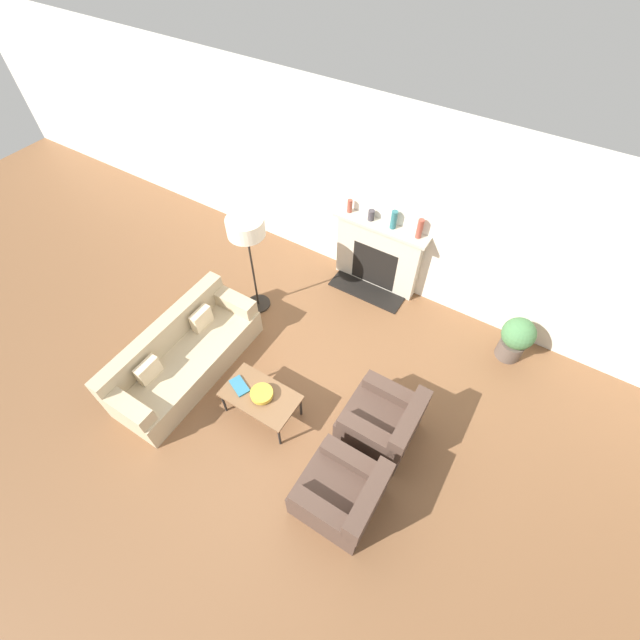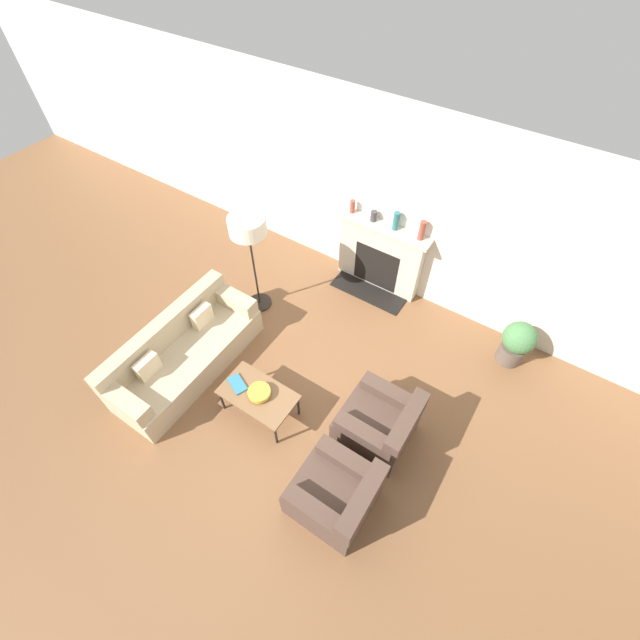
{
  "view_description": "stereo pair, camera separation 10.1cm",
  "coord_description": "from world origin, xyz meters",
  "px_view_note": "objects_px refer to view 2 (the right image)",
  "views": [
    {
      "loc": [
        1.63,
        -1.89,
        5.11
      ],
      "look_at": [
        -0.36,
        1.33,
        0.45
      ],
      "focal_mm": 24.0,
      "sensor_mm": 36.0,
      "label": 1
    },
    {
      "loc": [
        1.72,
        -1.83,
        5.11
      ],
      "look_at": [
        -0.36,
        1.33,
        0.45
      ],
      "focal_mm": 24.0,
      "sensor_mm": 36.0,
      "label": 2
    }
  ],
  "objects_px": {
    "mantel_vase_left": "(352,206)",
    "mantel_vase_center_left": "(374,216)",
    "floor_lamp": "(248,232)",
    "potted_plant": "(517,342)",
    "book": "(237,384)",
    "mantel_vase_right": "(422,230)",
    "armchair_near": "(336,495)",
    "coffee_table": "(258,395)",
    "armchair_far": "(379,424)",
    "fireplace": "(379,257)",
    "couch": "(184,353)",
    "bowl": "(259,392)",
    "mantel_vase_center_right": "(396,221)"
  },
  "relations": [
    {
      "from": "armchair_near",
      "to": "coffee_table",
      "type": "distance_m",
      "value": 1.5
    },
    {
      "from": "floor_lamp",
      "to": "mantel_vase_left",
      "type": "xyz_separation_m",
      "value": [
        0.78,
        1.43,
        -0.15
      ]
    },
    {
      "from": "book",
      "to": "mantel_vase_right",
      "type": "relative_size",
      "value": 1.06
    },
    {
      "from": "floor_lamp",
      "to": "mantel_vase_center_right",
      "type": "xyz_separation_m",
      "value": [
        1.49,
        1.43,
        -0.11
      ]
    },
    {
      "from": "armchair_near",
      "to": "floor_lamp",
      "type": "xyz_separation_m",
      "value": [
        -2.62,
        1.93,
        1.12
      ]
    },
    {
      "from": "fireplace",
      "to": "bowl",
      "type": "height_order",
      "value": "fireplace"
    },
    {
      "from": "coffee_table",
      "to": "mantel_vase_left",
      "type": "relative_size",
      "value": 4.69
    },
    {
      "from": "coffee_table",
      "to": "bowl",
      "type": "distance_m",
      "value": 0.09
    },
    {
      "from": "armchair_far",
      "to": "potted_plant",
      "type": "height_order",
      "value": "armchair_far"
    },
    {
      "from": "bowl",
      "to": "mantel_vase_right",
      "type": "relative_size",
      "value": 0.95
    },
    {
      "from": "bowl",
      "to": "book",
      "type": "height_order",
      "value": "bowl"
    },
    {
      "from": "armchair_far",
      "to": "armchair_near",
      "type": "bearing_deg",
      "value": -0.0
    },
    {
      "from": "armchair_near",
      "to": "coffee_table",
      "type": "relative_size",
      "value": 0.9
    },
    {
      "from": "floor_lamp",
      "to": "mantel_vase_left",
      "type": "relative_size",
      "value": 8.26
    },
    {
      "from": "fireplace",
      "to": "mantel_vase_center_left",
      "type": "bearing_deg",
      "value": 175.67
    },
    {
      "from": "couch",
      "to": "armchair_far",
      "type": "xyz_separation_m",
      "value": [
        2.73,
        0.54,
        0.01
      ]
    },
    {
      "from": "mantel_vase_center_right",
      "to": "potted_plant",
      "type": "xyz_separation_m",
      "value": [
        2.14,
        -0.31,
        -0.92
      ]
    },
    {
      "from": "fireplace",
      "to": "potted_plant",
      "type": "relative_size",
      "value": 2.04
    },
    {
      "from": "armchair_far",
      "to": "bowl",
      "type": "bearing_deg",
      "value": -69.43
    },
    {
      "from": "couch",
      "to": "potted_plant",
      "type": "distance_m",
      "value": 4.55
    },
    {
      "from": "floor_lamp",
      "to": "mantel_vase_center_left",
      "type": "relative_size",
      "value": 10.6
    },
    {
      "from": "armchair_near",
      "to": "mantel_vase_left",
      "type": "bearing_deg",
      "value": -151.24
    },
    {
      "from": "mantel_vase_left",
      "to": "mantel_vase_center_left",
      "type": "distance_m",
      "value": 0.36
    },
    {
      "from": "armchair_far",
      "to": "mantel_vase_center_right",
      "type": "bearing_deg",
      "value": -154.45
    },
    {
      "from": "couch",
      "to": "mantel_vase_center_left",
      "type": "relative_size",
      "value": 13.97
    },
    {
      "from": "coffee_table",
      "to": "mantel_vase_left",
      "type": "bearing_deg",
      "value": 98.1
    },
    {
      "from": "fireplace",
      "to": "armchair_far",
      "type": "height_order",
      "value": "fireplace"
    },
    {
      "from": "coffee_table",
      "to": "floor_lamp",
      "type": "bearing_deg",
      "value": 129.04
    },
    {
      "from": "coffee_table",
      "to": "mantel_vase_right",
      "type": "relative_size",
      "value": 3.18
    },
    {
      "from": "bowl",
      "to": "floor_lamp",
      "type": "distance_m",
      "value": 2.12
    },
    {
      "from": "fireplace",
      "to": "coffee_table",
      "type": "xyz_separation_m",
      "value": [
        -0.13,
        -2.88,
        -0.17
      ]
    },
    {
      "from": "mantel_vase_center_left",
      "to": "mantel_vase_center_right",
      "type": "relative_size",
      "value": 0.56
    },
    {
      "from": "bowl",
      "to": "mantel_vase_center_left",
      "type": "height_order",
      "value": "mantel_vase_center_left"
    },
    {
      "from": "bowl",
      "to": "book",
      "type": "xyz_separation_m",
      "value": [
        -0.32,
        -0.04,
        -0.04
      ]
    },
    {
      "from": "bowl",
      "to": "mantel_vase_center_right",
      "type": "relative_size",
      "value": 1.0
    },
    {
      "from": "potted_plant",
      "to": "book",
      "type": "bearing_deg",
      "value": -136.2
    },
    {
      "from": "couch",
      "to": "bowl",
      "type": "distance_m",
      "value": 1.34
    },
    {
      "from": "coffee_table",
      "to": "potted_plant",
      "type": "bearing_deg",
      "value": 46.67
    },
    {
      "from": "mantel_vase_center_left",
      "to": "armchair_far",
      "type": "bearing_deg",
      "value": -57.92
    },
    {
      "from": "mantel_vase_left",
      "to": "mantel_vase_center_right",
      "type": "height_order",
      "value": "mantel_vase_center_right"
    },
    {
      "from": "coffee_table",
      "to": "book",
      "type": "relative_size",
      "value": 3.0
    },
    {
      "from": "armchair_far",
      "to": "book",
      "type": "distance_m",
      "value": 1.82
    },
    {
      "from": "mantel_vase_left",
      "to": "bowl",
      "type": "bearing_deg",
      "value": -81.38
    },
    {
      "from": "couch",
      "to": "mantel_vase_center_left",
      "type": "height_order",
      "value": "mantel_vase_center_left"
    },
    {
      "from": "coffee_table",
      "to": "mantel_vase_left",
      "type": "xyz_separation_m",
      "value": [
        -0.41,
        2.9,
        0.88
      ]
    },
    {
      "from": "armchair_near",
      "to": "armchair_far",
      "type": "bearing_deg",
      "value": 180.0
    },
    {
      "from": "mantel_vase_right",
      "to": "mantel_vase_left",
      "type": "bearing_deg",
      "value": 180.0
    },
    {
      "from": "floor_lamp",
      "to": "potted_plant",
      "type": "xyz_separation_m",
      "value": [
        3.63,
        1.12,
        -1.04
      ]
    },
    {
      "from": "fireplace",
      "to": "book",
      "type": "distance_m",
      "value": 2.95
    },
    {
      "from": "mantel_vase_right",
      "to": "potted_plant",
      "type": "relative_size",
      "value": 0.41
    }
  ]
}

